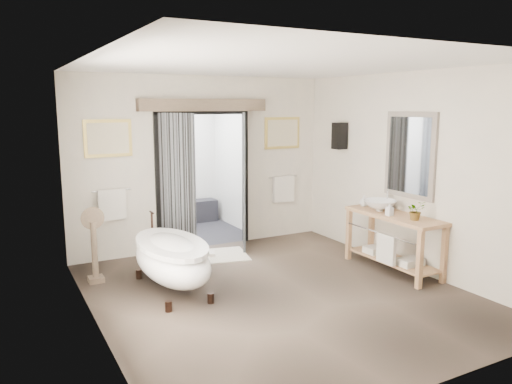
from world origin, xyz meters
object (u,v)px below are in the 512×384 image
Objects in this scene: rug at (210,256)px; basin at (380,205)px; clawfoot_tub at (172,258)px; vanity at (393,237)px.

basin is at bearing -37.82° from rug.
clawfoot_tub is at bearing 175.96° from basin.
vanity is 2.88m from rug.
basin reaches higher than vanity.
vanity is at bearing -14.02° from clawfoot_tub.
rug is at bearing 147.16° from basin.
rug is at bearing 137.84° from vanity.
basin is at bearing 93.60° from vanity.
vanity is at bearing -42.16° from rug.
clawfoot_tub is at bearing 165.98° from vanity.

